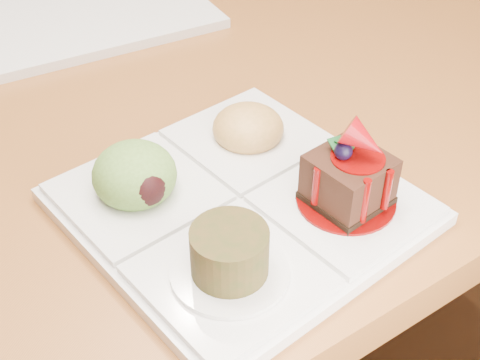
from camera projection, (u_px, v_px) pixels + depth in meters
ground at (113, 248)px, 1.59m from camera, size 6.00×6.00×0.00m
sampler_plate at (235, 193)px, 0.56m from camera, size 0.28×0.28×0.10m
second_plate at (79, 3)px, 0.87m from camera, size 0.32×0.32×0.01m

